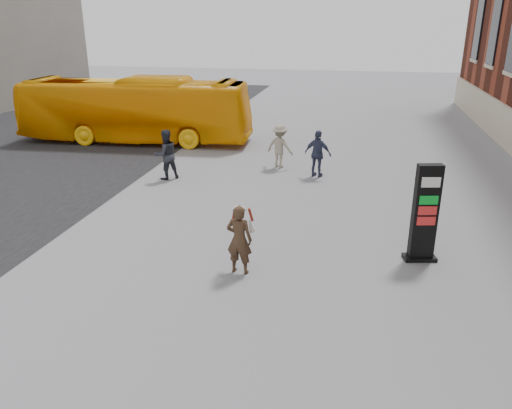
% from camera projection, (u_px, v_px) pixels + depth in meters
% --- Properties ---
extents(ground, '(100.00, 100.00, 0.00)m').
position_uv_depth(ground, '(220.00, 284.00, 11.08)').
color(ground, '#9E9EA3').
extents(info_pylon, '(0.84, 0.54, 2.42)m').
position_uv_depth(info_pylon, '(425.00, 214.00, 11.80)').
color(info_pylon, black).
rests_on(info_pylon, ground).
extents(woman, '(0.66, 0.61, 1.66)m').
position_uv_depth(woman, '(239.00, 239.00, 11.33)').
color(woman, '#302115').
rests_on(woman, ground).
extents(bus, '(11.00, 3.19, 3.03)m').
position_uv_depth(bus, '(135.00, 110.00, 23.50)').
color(bus, '#F7A808').
rests_on(bus, road).
extents(pedestrian_a, '(1.12, 1.11, 1.83)m').
position_uv_depth(pedestrian_a, '(166.00, 155.00, 18.09)').
color(pedestrian_a, '#282A32').
rests_on(pedestrian_a, ground).
extents(pedestrian_b, '(1.24, 0.96, 1.69)m').
position_uv_depth(pedestrian_b, '(280.00, 146.00, 19.55)').
color(pedestrian_b, gray).
rests_on(pedestrian_b, ground).
extents(pedestrian_c, '(1.10, 0.70, 1.74)m').
position_uv_depth(pedestrian_c, '(318.00, 154.00, 18.35)').
color(pedestrian_c, '#343A54').
rests_on(pedestrian_c, ground).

